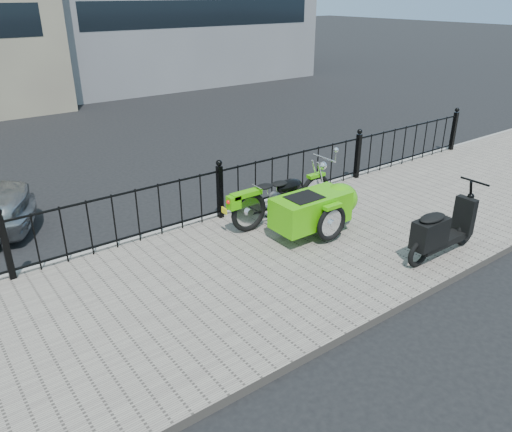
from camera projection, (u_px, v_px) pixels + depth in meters
ground at (265, 250)px, 8.06m from camera, size 120.00×120.00×0.00m
sidewalk at (284, 259)px, 7.67m from camera, size 30.00×3.80×0.12m
curb at (217, 217)px, 9.09m from camera, size 30.00×0.10×0.12m
iron_fence at (220, 193)px, 8.77m from camera, size 14.11×0.11×1.08m
motorcycle_sidecar at (313, 204)px, 8.29m from camera, size 2.28×1.48×0.98m
scooter at (440, 232)px, 7.45m from camera, size 1.61×0.47×1.09m
spare_tire at (337, 217)px, 8.20m from camera, size 0.59×0.34×0.61m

